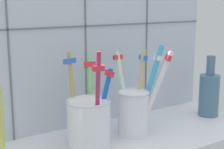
# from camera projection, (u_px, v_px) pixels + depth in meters

# --- Properties ---
(counter_slab) EXTENTS (0.64, 0.22, 0.02)m
(counter_slab) POSITION_uv_depth(u_px,v_px,m) (115.00, 146.00, 0.68)
(counter_slab) COLOR silver
(counter_slab) RESTS_ON ground
(tile_wall_back) EXTENTS (0.64, 0.02, 0.45)m
(tile_wall_back) POSITION_uv_depth(u_px,v_px,m) (83.00, 29.00, 0.73)
(tile_wall_back) COLOR silver
(tile_wall_back) RESTS_ON ground
(toothbrush_cup_left) EXTENTS (0.09, 0.12, 0.18)m
(toothbrush_cup_left) POSITION_uv_depth(u_px,v_px,m) (89.00, 120.00, 0.65)
(toothbrush_cup_left) COLOR white
(toothbrush_cup_left) RESTS_ON counter_slab
(toothbrush_cup_right) EXTENTS (0.11, 0.11, 0.18)m
(toothbrush_cup_right) POSITION_uv_depth(u_px,v_px,m) (135.00, 108.00, 0.70)
(toothbrush_cup_right) COLOR white
(toothbrush_cup_right) RESTS_ON counter_slab
(ceramic_vase) EXTENTS (0.05, 0.05, 0.14)m
(ceramic_vase) POSITION_uv_depth(u_px,v_px,m) (209.00, 93.00, 0.81)
(ceramic_vase) COLOR slate
(ceramic_vase) RESTS_ON counter_slab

